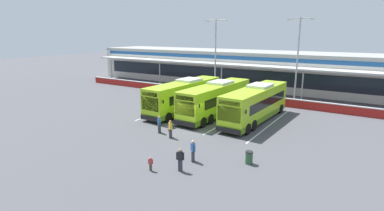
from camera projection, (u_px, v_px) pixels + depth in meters
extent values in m
plane|color=#4C4C51|center=(187.00, 129.00, 29.02)|extent=(200.00, 200.00, 0.00)
cube|color=beige|center=(275.00, 72.00, 50.50)|extent=(70.00, 10.00, 5.50)
cube|color=#19232D|center=(265.00, 78.00, 46.50)|extent=(66.00, 0.08, 2.20)
cube|color=navy|center=(266.00, 59.00, 45.82)|extent=(68.00, 0.08, 0.60)
cube|color=beige|center=(262.00, 66.00, 44.84)|extent=(67.00, 3.00, 0.24)
cube|color=gray|center=(276.00, 54.00, 49.80)|extent=(70.00, 10.00, 0.50)
cylinder|color=#999999|center=(111.00, 68.00, 60.53)|extent=(0.20, 0.20, 4.20)
cylinder|color=#999999|center=(160.00, 73.00, 54.06)|extent=(0.20, 0.20, 4.20)
cylinder|color=#999999|center=(221.00, 78.00, 47.58)|extent=(0.20, 0.20, 4.20)
cylinder|color=#999999|center=(302.00, 85.00, 41.11)|extent=(0.20, 0.20, 4.20)
cube|color=maroon|center=(246.00, 98.00, 40.79)|extent=(60.00, 0.36, 1.00)
cube|color=#B2B2B2|center=(246.00, 94.00, 40.66)|extent=(60.00, 0.40, 0.10)
cube|color=#9ED11E|center=(184.00, 96.00, 35.35)|extent=(2.97, 12.08, 3.19)
cube|color=#598419|center=(184.00, 106.00, 35.66)|extent=(2.99, 12.10, 0.56)
cube|color=black|center=(186.00, 93.00, 35.61)|extent=(2.92, 9.69, 0.96)
cube|color=black|center=(150.00, 104.00, 30.55)|extent=(2.31, 0.18, 1.40)
cube|color=black|center=(150.00, 94.00, 30.30)|extent=(2.05, 0.15, 0.40)
cube|color=silver|center=(189.00, 80.00, 35.74)|extent=(2.15, 2.87, 0.28)
cube|color=black|center=(150.00, 118.00, 30.81)|extent=(2.45, 0.25, 0.44)
cube|color=black|center=(163.00, 102.00, 29.94)|extent=(0.08, 0.12, 0.36)
cube|color=black|center=(142.00, 98.00, 31.55)|extent=(0.08, 0.12, 0.36)
cylinder|color=black|center=(213.00, 101.00, 38.70)|extent=(0.36, 1.05, 1.04)
cylinder|color=black|center=(197.00, 99.00, 40.01)|extent=(0.36, 1.05, 1.04)
cylinder|color=black|center=(176.00, 114.00, 32.45)|extent=(0.36, 1.05, 1.04)
cylinder|color=black|center=(159.00, 111.00, 33.77)|extent=(0.36, 1.05, 1.04)
cylinder|color=black|center=(168.00, 117.00, 31.33)|extent=(0.36, 1.05, 1.04)
cylinder|color=black|center=(151.00, 114.00, 32.65)|extent=(0.36, 1.05, 1.04)
cube|color=#9ED11E|center=(216.00, 99.00, 33.56)|extent=(2.97, 12.08, 3.19)
cube|color=#598419|center=(216.00, 110.00, 33.87)|extent=(2.99, 12.10, 0.56)
cube|color=black|center=(218.00, 96.00, 33.83)|extent=(2.92, 9.69, 0.96)
cube|color=black|center=(185.00, 108.00, 28.76)|extent=(2.31, 0.18, 1.40)
cube|color=black|center=(185.00, 98.00, 28.52)|extent=(2.05, 0.15, 0.40)
cube|color=silver|center=(221.00, 82.00, 33.96)|extent=(2.15, 2.87, 0.28)
cube|color=black|center=(184.00, 124.00, 29.03)|extent=(2.45, 0.25, 0.44)
cube|color=black|center=(199.00, 106.00, 28.16)|extent=(0.08, 0.12, 0.36)
cube|color=black|center=(175.00, 102.00, 29.76)|extent=(0.08, 0.12, 0.36)
cylinder|color=black|center=(243.00, 104.00, 36.91)|extent=(0.36, 1.05, 1.04)
cylinder|color=black|center=(226.00, 102.00, 38.23)|extent=(0.36, 1.05, 1.04)
cylinder|color=black|center=(210.00, 119.00, 30.67)|extent=(0.36, 1.05, 1.04)
cylinder|color=black|center=(191.00, 115.00, 31.98)|extent=(0.36, 1.05, 1.04)
cylinder|color=black|center=(203.00, 122.00, 29.55)|extent=(0.36, 1.05, 1.04)
cylinder|color=black|center=(183.00, 118.00, 30.86)|extent=(0.36, 1.05, 1.04)
cube|color=#9ED11E|center=(256.00, 103.00, 31.50)|extent=(2.97, 12.08, 3.19)
cube|color=#598419|center=(255.00, 115.00, 31.81)|extent=(2.99, 12.10, 0.56)
cube|color=black|center=(257.00, 100.00, 31.76)|extent=(2.92, 9.69, 0.96)
cube|color=black|center=(229.00, 114.00, 26.70)|extent=(2.31, 0.18, 1.40)
cube|color=black|center=(229.00, 103.00, 26.46)|extent=(2.05, 0.15, 0.40)
cube|color=silver|center=(260.00, 86.00, 31.89)|extent=(2.15, 2.87, 0.28)
cube|color=black|center=(228.00, 131.00, 26.97)|extent=(2.45, 0.25, 0.44)
cube|color=black|center=(246.00, 112.00, 26.10)|extent=(0.08, 0.12, 0.36)
cube|color=black|center=(217.00, 107.00, 27.70)|extent=(0.08, 0.12, 0.36)
cylinder|color=black|center=(280.00, 109.00, 34.85)|extent=(0.36, 1.05, 1.04)
cylinder|color=black|center=(261.00, 106.00, 36.17)|extent=(0.36, 1.05, 1.04)
cylinder|color=black|center=(253.00, 125.00, 28.61)|extent=(0.36, 1.05, 1.04)
cylinder|color=black|center=(231.00, 121.00, 29.92)|extent=(0.36, 1.05, 1.04)
cylinder|color=black|center=(247.00, 129.00, 27.49)|extent=(0.36, 1.05, 1.04)
cylinder|color=black|center=(224.00, 125.00, 28.80)|extent=(0.36, 1.05, 1.04)
cube|color=silver|center=(171.00, 108.00, 37.22)|extent=(0.14, 13.00, 0.01)
cube|color=silver|center=(200.00, 113.00, 35.03)|extent=(0.14, 13.00, 0.01)
cube|color=silver|center=(233.00, 118.00, 32.84)|extent=(0.14, 13.00, 0.01)
cube|color=silver|center=(271.00, 124.00, 30.65)|extent=(0.14, 13.00, 0.01)
cube|color=#33333D|center=(171.00, 133.00, 26.71)|extent=(0.22, 0.23, 0.84)
cube|color=#33333D|center=(170.00, 134.00, 26.52)|extent=(0.22, 0.23, 0.84)
cube|color=gold|center=(170.00, 126.00, 26.45)|extent=(0.40, 0.37, 0.56)
cube|color=gold|center=(170.00, 125.00, 26.65)|extent=(0.13, 0.13, 0.54)
cube|color=gold|center=(171.00, 127.00, 26.26)|extent=(0.13, 0.13, 0.54)
sphere|color=tan|center=(170.00, 122.00, 26.36)|extent=(0.22, 0.22, 0.22)
cube|color=olive|center=(170.00, 130.00, 26.83)|extent=(0.25, 0.30, 0.22)
cylinder|color=olive|center=(170.00, 128.00, 26.79)|extent=(0.02, 0.02, 0.16)
cube|color=#33333D|center=(160.00, 128.00, 28.04)|extent=(0.22, 0.23, 0.84)
cube|color=#33333D|center=(159.00, 129.00, 27.85)|extent=(0.22, 0.23, 0.84)
cube|color=#2D5693|center=(159.00, 121.00, 27.78)|extent=(0.40, 0.37, 0.56)
cube|color=#2D5693|center=(158.00, 121.00, 27.98)|extent=(0.13, 0.13, 0.54)
cube|color=#2D5693|center=(160.00, 122.00, 27.59)|extent=(0.13, 0.13, 0.54)
sphere|color=tan|center=(159.00, 117.00, 27.69)|extent=(0.22, 0.22, 0.22)
cube|color=#4C4238|center=(150.00, 167.00, 20.32)|extent=(0.13, 0.14, 0.52)
cube|color=#4C4238|center=(151.00, 167.00, 20.24)|extent=(0.13, 0.14, 0.52)
cube|color=#B23838|center=(151.00, 161.00, 20.18)|extent=(0.25, 0.22, 0.35)
cube|color=#B23838|center=(149.00, 161.00, 20.20)|extent=(0.08, 0.08, 0.33)
cube|color=#B23838|center=(153.00, 161.00, 20.17)|extent=(0.08, 0.08, 0.33)
sphere|color=tan|center=(150.00, 158.00, 20.12)|extent=(0.14, 0.14, 0.14)
cube|color=#33333D|center=(179.00, 165.00, 20.26)|extent=(0.20, 0.22, 0.84)
cube|color=#33333D|center=(181.00, 166.00, 20.12)|extent=(0.20, 0.22, 0.84)
cube|color=black|center=(180.00, 156.00, 20.02)|extent=(0.40, 0.33, 0.56)
cube|color=black|center=(177.00, 156.00, 20.07)|extent=(0.12, 0.13, 0.54)
cube|color=black|center=(183.00, 156.00, 19.99)|extent=(0.12, 0.13, 0.54)
sphere|color=tan|center=(180.00, 150.00, 19.93)|extent=(0.22, 0.22, 0.22)
cube|color=#33333D|center=(193.00, 155.00, 21.81)|extent=(0.21, 0.22, 0.84)
cube|color=#33333D|center=(193.00, 157.00, 21.62)|extent=(0.21, 0.22, 0.84)
cube|color=#2D5693|center=(193.00, 147.00, 21.55)|extent=(0.40, 0.35, 0.56)
cube|color=#2D5693|center=(191.00, 146.00, 21.74)|extent=(0.13, 0.13, 0.54)
cube|color=#2D5693|center=(194.00, 148.00, 21.37)|extent=(0.13, 0.13, 0.54)
sphere|color=#DBB293|center=(193.00, 142.00, 21.46)|extent=(0.22, 0.22, 0.22)
cylinder|color=#9E9EA3|center=(215.00, 58.00, 43.85)|extent=(0.20, 0.20, 11.00)
cylinder|color=#9E9EA3|center=(216.00, 20.00, 42.59)|extent=(2.80, 0.10, 0.10)
cube|color=silver|center=(207.00, 21.00, 43.34)|extent=(0.44, 0.28, 0.20)
cube|color=silver|center=(225.00, 21.00, 41.88)|extent=(0.44, 0.28, 0.20)
cylinder|color=#9E9EA3|center=(297.00, 61.00, 38.83)|extent=(0.20, 0.20, 11.00)
cylinder|color=#9E9EA3|center=(301.00, 18.00, 37.58)|extent=(2.80, 0.10, 0.10)
cube|color=silver|center=(289.00, 19.00, 38.33)|extent=(0.44, 0.28, 0.20)
cube|color=silver|center=(312.00, 19.00, 36.87)|extent=(0.44, 0.28, 0.20)
cylinder|color=#2D5133|center=(249.00, 158.00, 21.34)|extent=(0.52, 0.52, 0.85)
cylinder|color=black|center=(249.00, 152.00, 21.23)|extent=(0.54, 0.54, 0.08)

